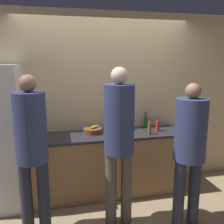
{
  "coord_description": "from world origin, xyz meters",
  "views": [
    {
      "loc": [
        -0.72,
        -2.98,
        1.9
      ],
      "look_at": [
        0.0,
        0.14,
        1.25
      ],
      "focal_mm": 40.0,
      "sensor_mm": 36.0,
      "label": 1
    }
  ],
  "objects_px": {
    "utensil_crock": "(121,125)",
    "cup_white": "(130,127)",
    "bottle_amber": "(150,128)",
    "person_left": "(32,144)",
    "person_right": "(190,143)",
    "bottle_red": "(158,126)",
    "fruit_bowl": "(93,131)",
    "bottle_green": "(146,121)",
    "person_center": "(119,135)"
  },
  "relations": [
    {
      "from": "person_center",
      "to": "person_right",
      "type": "height_order",
      "value": "person_center"
    },
    {
      "from": "fruit_bowl",
      "to": "bottle_amber",
      "type": "relative_size",
      "value": 1.09
    },
    {
      "from": "person_right",
      "to": "bottle_green",
      "type": "bearing_deg",
      "value": 95.08
    },
    {
      "from": "bottle_red",
      "to": "cup_white",
      "type": "bearing_deg",
      "value": 153.37
    },
    {
      "from": "person_center",
      "to": "fruit_bowl",
      "type": "height_order",
      "value": "person_center"
    },
    {
      "from": "bottle_amber",
      "to": "person_center",
      "type": "bearing_deg",
      "value": -135.89
    },
    {
      "from": "fruit_bowl",
      "to": "utensil_crock",
      "type": "height_order",
      "value": "utensil_crock"
    },
    {
      "from": "person_right",
      "to": "cup_white",
      "type": "distance_m",
      "value": 1.12
    },
    {
      "from": "utensil_crock",
      "to": "bottle_green",
      "type": "bearing_deg",
      "value": 12.55
    },
    {
      "from": "person_right",
      "to": "bottle_red",
      "type": "bearing_deg",
      "value": 90.62
    },
    {
      "from": "utensil_crock",
      "to": "cup_white",
      "type": "distance_m",
      "value": 0.15
    },
    {
      "from": "fruit_bowl",
      "to": "bottle_amber",
      "type": "xyz_separation_m",
      "value": [
        0.77,
        -0.23,
        0.06
      ]
    },
    {
      "from": "person_right",
      "to": "person_left",
      "type": "bearing_deg",
      "value": 172.35
    },
    {
      "from": "bottle_red",
      "to": "bottle_green",
      "type": "distance_m",
      "value": 0.27
    },
    {
      "from": "cup_white",
      "to": "bottle_green",
      "type": "bearing_deg",
      "value": 15.0
    },
    {
      "from": "fruit_bowl",
      "to": "person_left",
      "type": "bearing_deg",
      "value": -135.28
    },
    {
      "from": "fruit_bowl",
      "to": "bottle_green",
      "type": "height_order",
      "value": "bottle_green"
    },
    {
      "from": "person_left",
      "to": "utensil_crock",
      "type": "height_order",
      "value": "person_left"
    },
    {
      "from": "person_right",
      "to": "cup_white",
      "type": "xyz_separation_m",
      "value": [
        -0.37,
        1.06,
        -0.06
      ]
    },
    {
      "from": "utensil_crock",
      "to": "cup_white",
      "type": "bearing_deg",
      "value": 7.98
    },
    {
      "from": "person_right",
      "to": "fruit_bowl",
      "type": "xyz_separation_m",
      "value": [
        -0.95,
        0.98,
        -0.06
      ]
    },
    {
      "from": "cup_white",
      "to": "person_left",
      "type": "bearing_deg",
      "value": -148.31
    },
    {
      "from": "person_right",
      "to": "cup_white",
      "type": "bearing_deg",
      "value": 109.09
    },
    {
      "from": "person_left",
      "to": "person_center",
      "type": "distance_m",
      "value": 0.94
    },
    {
      "from": "bottle_green",
      "to": "cup_white",
      "type": "xyz_separation_m",
      "value": [
        -0.27,
        -0.07,
        -0.05
      ]
    },
    {
      "from": "bottle_green",
      "to": "person_right",
      "type": "bearing_deg",
      "value": -84.92
    },
    {
      "from": "person_right",
      "to": "bottle_green",
      "type": "height_order",
      "value": "person_right"
    },
    {
      "from": "person_center",
      "to": "bottle_red",
      "type": "height_order",
      "value": "person_center"
    },
    {
      "from": "person_center",
      "to": "bottle_red",
      "type": "relative_size",
      "value": 8.74
    },
    {
      "from": "person_center",
      "to": "bottle_green",
      "type": "height_order",
      "value": "person_center"
    },
    {
      "from": "cup_white",
      "to": "bottle_red",
      "type": "bearing_deg",
      "value": -26.63
    },
    {
      "from": "person_right",
      "to": "bottle_green",
      "type": "relative_size",
      "value": 6.94
    },
    {
      "from": "person_left",
      "to": "bottle_amber",
      "type": "height_order",
      "value": "person_left"
    },
    {
      "from": "person_left",
      "to": "utensil_crock",
      "type": "distance_m",
      "value": 1.45
    },
    {
      "from": "person_center",
      "to": "person_right",
      "type": "bearing_deg",
      "value": -13.36
    },
    {
      "from": "person_left",
      "to": "bottle_red",
      "type": "relative_size",
      "value": 8.4
    },
    {
      "from": "bottle_amber",
      "to": "cup_white",
      "type": "relative_size",
      "value": 2.81
    },
    {
      "from": "cup_white",
      "to": "person_center",
      "type": "bearing_deg",
      "value": -114.81
    },
    {
      "from": "fruit_bowl",
      "to": "person_center",
      "type": "bearing_deg",
      "value": -77.43
    },
    {
      "from": "fruit_bowl",
      "to": "cup_white",
      "type": "xyz_separation_m",
      "value": [
        0.58,
        0.08,
        0.0
      ]
    },
    {
      "from": "person_left",
      "to": "utensil_crock",
      "type": "xyz_separation_m",
      "value": [
        1.2,
        0.81,
        -0.07
      ]
    },
    {
      "from": "fruit_bowl",
      "to": "bottle_red",
      "type": "bearing_deg",
      "value": -6.22
    },
    {
      "from": "bottle_red",
      "to": "bottle_amber",
      "type": "relative_size",
      "value": 0.88
    },
    {
      "from": "bottle_green",
      "to": "bottle_red",
      "type": "bearing_deg",
      "value": -70.03
    },
    {
      "from": "cup_white",
      "to": "bottle_amber",
      "type": "bearing_deg",
      "value": -58.98
    },
    {
      "from": "person_left",
      "to": "fruit_bowl",
      "type": "relative_size",
      "value": 6.78
    },
    {
      "from": "person_center",
      "to": "bottle_amber",
      "type": "height_order",
      "value": "person_center"
    },
    {
      "from": "utensil_crock",
      "to": "bottle_amber",
      "type": "bearing_deg",
      "value": -40.79
    },
    {
      "from": "fruit_bowl",
      "to": "utensil_crock",
      "type": "xyz_separation_m",
      "value": [
        0.44,
        0.06,
        0.04
      ]
    },
    {
      "from": "fruit_bowl",
      "to": "utensil_crock",
      "type": "distance_m",
      "value": 0.44
    }
  ]
}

